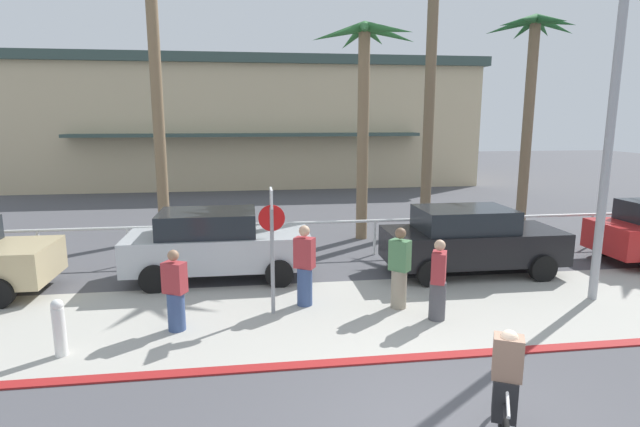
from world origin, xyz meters
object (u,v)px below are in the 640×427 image
pedestrian_2 (175,294)px  pedestrian_3 (399,272)px  palm_tree_2 (152,12)px  palm_tree_3 (364,78)px  palm_tree_4 (433,11)px  pedestrian_0 (438,284)px  palm_tree_5 (532,67)px  stop_sign_bike_lane (272,233)px  car_silver_1 (217,244)px  streetlight_curb (622,99)px  cyclist_black_0 (505,393)px  pedestrian_1 (305,269)px  bollard_0 (59,327)px  car_black_2 (470,240)px

pedestrian_2 → pedestrian_3: pedestrian_3 is taller
palm_tree_2 → palm_tree_3: (6.38, -0.85, -1.92)m
pedestrian_2 → palm_tree_4: bearing=45.4°
pedestrian_0 → pedestrian_3: 0.90m
palm_tree_5 → pedestrian_3: bearing=-133.3°
palm_tree_2 → pedestrian_0: size_ratio=6.15×
pedestrian_2 → pedestrian_3: size_ratio=0.91×
palm_tree_2 → palm_tree_5: palm_tree_2 is taller
pedestrian_2 → stop_sign_bike_lane: bearing=17.3°
stop_sign_bike_lane → palm_tree_2: palm_tree_2 is taller
palm_tree_4 → car_silver_1: (-6.95, -4.54, -6.44)m
stop_sign_bike_lane → pedestrian_3: bearing=-1.3°
palm_tree_3 → palm_tree_4: bearing=21.3°
stop_sign_bike_lane → palm_tree_4: bearing=51.1°
streetlight_curb → car_silver_1: streetlight_curb is taller
palm_tree_3 → pedestrian_2: bearing=-127.0°
palm_tree_3 → cyclist_black_0: (-0.65, -10.62, -4.41)m
palm_tree_2 → palm_tree_4: 8.90m
palm_tree_5 → pedestrian_0: palm_tree_5 is taller
pedestrian_1 → pedestrian_2: size_ratio=1.11×
stop_sign_bike_lane → pedestrian_3: stop_sign_bike_lane is taller
cyclist_black_0 → pedestrian_1: pedestrian_1 is taller
streetlight_curb → palm_tree_3: bearing=120.2°
palm_tree_4 → palm_tree_5: bearing=0.5°
bollard_0 → streetlight_curb: (10.52, 0.97, 3.76)m
streetlight_curb → pedestrian_0: streetlight_curb is taller
pedestrian_0 → pedestrian_2: pedestrian_0 is taller
cyclist_black_0 → palm_tree_3: bearing=86.5°
stop_sign_bike_lane → pedestrian_0: size_ratio=1.58×
bollard_0 → palm_tree_2: palm_tree_2 is taller
palm_tree_4 → car_silver_1: bearing=-146.8°
pedestrian_0 → pedestrian_2: 4.98m
palm_tree_2 → palm_tree_5: 12.60m
palm_tree_3 → cyclist_black_0: palm_tree_3 is taller
cyclist_black_0 → pedestrian_1: size_ratio=0.95×
stop_sign_bike_lane → car_silver_1: (-1.25, 2.51, -0.81)m
palm_tree_3 → stop_sign_bike_lane: bearing=-117.7°
bollard_0 → palm_tree_4: bearing=42.2°
bollard_0 → palm_tree_5: (12.90, 8.44, 5.08)m
palm_tree_3 → pedestrian_3: palm_tree_3 is taller
car_black_2 → palm_tree_5: bearing=49.9°
car_silver_1 → pedestrian_2: bearing=-100.4°
palm_tree_5 → pedestrian_2: palm_tree_5 is taller
palm_tree_5 → car_black_2: (-4.25, -5.05, -4.72)m
palm_tree_2 → pedestrian_1: bearing=-59.4°
car_black_2 → pedestrian_3: bearing=-139.8°
palm_tree_5 → pedestrian_0: 11.09m
stop_sign_bike_lane → streetlight_curb: 7.42m
bollard_0 → palm_tree_4: 14.24m
pedestrian_0 → palm_tree_5: bearing=51.9°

